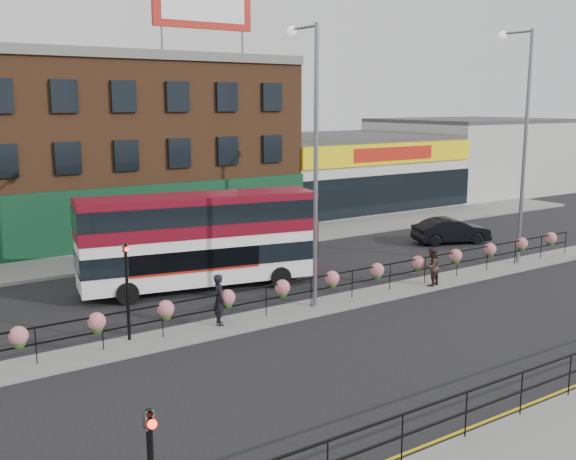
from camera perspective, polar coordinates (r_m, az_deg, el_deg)
ground at (r=26.16m, az=3.73°, el=-6.41°), size 120.00×120.00×0.00m
north_pavement at (r=36.03m, az=-8.10°, el=-1.57°), size 60.00×4.00×0.15m
median at (r=26.13m, az=3.73°, el=-6.25°), size 60.00×1.60×0.15m
yellow_line_inner at (r=19.93m, az=21.61°, el=-12.81°), size 60.00×0.10×0.01m
yellow_line_outer at (r=19.84m, az=22.05°, el=-12.95°), size 60.00×0.10×0.01m
brick_building at (r=41.30m, az=-18.27°, el=6.65°), size 25.00×12.21×10.30m
supermarket at (r=50.78m, az=4.19°, el=5.03°), size 15.00×12.25×5.30m
warehouse_east at (r=61.05m, az=15.11°, el=6.13°), size 14.50×12.00×6.30m
billboard at (r=39.38m, az=-7.22°, el=18.68°), size 6.00×0.29×4.40m
median_railing at (r=25.87m, az=3.76°, el=-4.20°), size 30.04×0.56×1.23m
south_railing at (r=17.82m, az=19.20°, el=-12.15°), size 20.04×0.05×1.12m
double_decker_bus at (r=28.09m, az=-7.45°, el=-0.12°), size 10.14×4.24×3.99m
car at (r=38.37m, az=13.66°, el=-0.06°), size 4.27×5.25×1.41m
pedestrian_a at (r=23.38m, az=-5.82°, el=-5.87°), size 0.85×0.73×1.79m
pedestrian_b at (r=28.76m, az=12.04°, el=-3.04°), size 1.11×1.02×1.63m
lamp_column_west at (r=24.71m, az=2.02°, el=7.42°), size 0.37×1.81×10.33m
lamp_column_east at (r=33.49m, az=19.14°, el=8.26°), size 0.39×1.91×10.86m
traffic_light_median at (r=22.01m, az=-13.53°, el=-3.33°), size 0.15×0.28×3.65m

